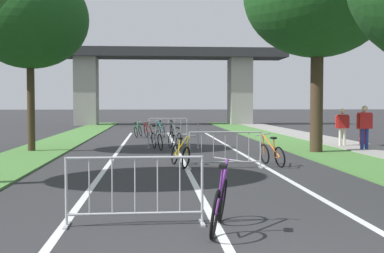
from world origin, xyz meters
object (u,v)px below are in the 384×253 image
object	(u,v)px
bicycle_silver_7	(157,140)
bicycle_white_8	(175,139)
pedestrian_strolling	(342,124)
bicycle_purple_6	(219,204)
bicycle_green_2	(138,131)
pedestrian_in_red_jacket	(365,123)
tree_left_oak_near	(30,19)
crowd_barrier_third	(173,136)
crowd_barrier_nearest	(135,191)
pedestrian_waiting	(362,125)
bicycle_orange_5	(272,154)
bicycle_yellow_4	(180,154)
crowd_barrier_fourth	(168,128)
crowd_barrier_second	(225,150)
bicycle_red_1	(148,131)
bicycle_teal_3	(161,130)
bicycle_black_0	(172,130)

from	to	relation	value
bicycle_silver_7	bicycle_white_8	xyz separation A→B (m)	(0.73, 0.13, 0.01)
pedestrian_strolling	bicycle_purple_6	bearing A→B (deg)	-113.19
bicycle_green_2	pedestrian_in_red_jacket	distance (m)	12.68
tree_left_oak_near	pedestrian_in_red_jacket	world-z (taller)	tree_left_oak_near
crowd_barrier_third	pedestrian_in_red_jacket	size ratio (longest dim) A/B	1.20
crowd_barrier_nearest	pedestrian_waiting	size ratio (longest dim) A/B	1.41
bicycle_orange_5	bicycle_yellow_4	bearing A→B (deg)	164.91
crowd_barrier_fourth	bicycle_white_8	bearing A→B (deg)	-89.52
crowd_barrier_fourth	bicycle_orange_5	size ratio (longest dim) A/B	1.35
bicycle_green_2	pedestrian_strolling	bearing A→B (deg)	-27.59
bicycle_green_2	bicycle_white_8	size ratio (longest dim) A/B	0.92
bicycle_silver_7	crowd_barrier_nearest	bearing A→B (deg)	73.89
crowd_barrier_fourth	bicycle_green_2	world-z (taller)	crowd_barrier_fourth
crowd_barrier_second	bicycle_silver_7	distance (m)	6.40
crowd_barrier_second	bicycle_orange_5	distance (m)	1.53
pedestrian_in_red_jacket	pedestrian_strolling	xyz separation A→B (m)	(-0.21, 1.75, -0.08)
tree_left_oak_near	crowd_barrier_nearest	world-z (taller)	tree_left_oak_near
bicycle_purple_6	bicycle_white_8	distance (m)	13.30
bicycle_red_1	bicycle_orange_5	world-z (taller)	bicycle_red_1
bicycle_teal_3	bicycle_silver_7	distance (m)	7.68
bicycle_purple_6	bicycle_silver_7	world-z (taller)	bicycle_purple_6
bicycle_black_0	pedestrian_in_red_jacket	xyz separation A→B (m)	(7.07, -9.03, 0.71)
pedestrian_in_red_jacket	bicycle_orange_5	bearing A→B (deg)	42.76
crowd_barrier_nearest	crowd_barrier_third	bearing A→B (deg)	85.26
tree_left_oak_near	pedestrian_waiting	world-z (taller)	tree_left_oak_near
tree_left_oak_near	bicycle_teal_3	bearing A→B (deg)	58.82
bicycle_orange_5	pedestrian_strolling	distance (m)	7.49
bicycle_red_1	pedestrian_strolling	bearing A→B (deg)	128.41
bicycle_teal_3	crowd_barrier_fourth	bearing A→B (deg)	-62.28
crowd_barrier_second	bicycle_orange_5	world-z (taller)	crowd_barrier_second
bicycle_black_0	bicycle_white_8	bearing A→B (deg)	-81.41
crowd_barrier_fourth	bicycle_red_1	bearing A→B (deg)	-155.35
crowd_barrier_fourth	pedestrian_waiting	distance (m)	10.37
crowd_barrier_nearest	bicycle_teal_3	distance (m)	20.44
crowd_barrier_third	bicycle_yellow_4	xyz separation A→B (m)	(-0.03, -6.14, -0.16)
crowd_barrier_third	pedestrian_strolling	xyz separation A→B (m)	(7.09, -0.17, 0.48)
crowd_barrier_nearest	crowd_barrier_second	size ratio (longest dim) A/B	1.00
bicycle_red_1	bicycle_purple_6	distance (m)	19.91
crowd_barrier_nearest	bicycle_purple_6	size ratio (longest dim) A/B	1.24
crowd_barrier_nearest	crowd_barrier_second	xyz separation A→B (m)	(2.32, 6.65, 0.00)
crowd_barrier_nearest	bicycle_silver_7	bearing A→B (deg)	88.10
pedestrian_strolling	bicycle_yellow_4	bearing A→B (deg)	-136.04
bicycle_green_2	bicycle_silver_7	size ratio (longest dim) A/B	0.97
bicycle_purple_6	crowd_barrier_third	bearing A→B (deg)	103.80
bicycle_white_8	bicycle_teal_3	bearing A→B (deg)	79.13
bicycle_teal_3	bicycle_yellow_4	bearing A→B (deg)	-99.75
crowd_barrier_second	pedestrian_waiting	xyz separation A→B (m)	(6.92, 6.91, 0.40)
bicycle_orange_5	bicycle_teal_3	bearing A→B (deg)	88.81
bicycle_yellow_4	bicycle_orange_5	size ratio (longest dim) A/B	1.07
bicycle_orange_5	tree_left_oak_near	bearing A→B (deg)	134.40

